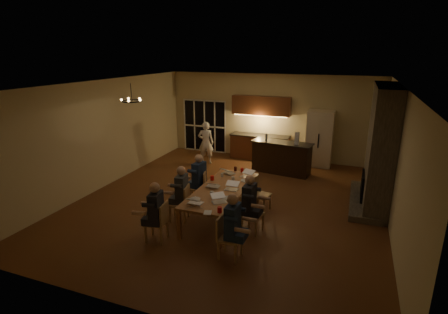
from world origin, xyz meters
TOP-DOWN VIEW (x-y plane):
  - floor at (0.00, 0.00)m, footprint 9.00×9.00m
  - back_wall at (0.00, 4.52)m, footprint 8.00×0.04m
  - left_wall at (-4.02, 0.00)m, footprint 0.04×9.00m
  - right_wall at (4.02, 0.00)m, footprint 0.04×9.00m
  - ceiling at (0.00, 0.00)m, footprint 8.00×9.00m
  - french_doors at (-2.70, 4.47)m, footprint 1.86×0.08m
  - fireplace at (3.70, 1.20)m, footprint 0.58×2.50m
  - kitchenette at (-0.30, 4.20)m, footprint 2.24×0.68m
  - refrigerator at (1.90, 4.15)m, footprint 0.90×0.68m
  - dining_table at (0.12, -0.90)m, footprint 1.10×2.83m
  - bar_island at (0.81, 2.89)m, footprint 2.09×0.97m
  - chair_left_near at (-0.80, -2.49)m, footprint 0.49×0.49m
  - chair_left_mid at (-0.79, -1.45)m, footprint 0.52×0.52m
  - chair_left_far at (-0.81, -0.34)m, footprint 0.54×0.54m
  - chair_right_near at (0.93, -2.56)m, footprint 0.45×0.45m
  - chair_right_mid at (1.04, -1.38)m, footprint 0.52×0.52m
  - chair_right_far at (0.94, -0.23)m, footprint 0.52×0.52m
  - person_left_near at (-0.75, -2.55)m, footprint 0.70×0.70m
  - person_right_near at (0.97, -2.54)m, footprint 0.60×0.60m
  - person_left_mid at (-0.74, -1.39)m, footprint 0.69×0.69m
  - person_right_mid at (0.97, -1.40)m, footprint 0.62×0.62m
  - person_left_far at (-0.76, -0.34)m, footprint 0.66×0.66m
  - standing_person at (-2.01, 2.99)m, footprint 0.65×0.51m
  - chandelier at (-2.45, -0.72)m, footprint 0.54×0.54m
  - laptop_a at (-0.12, -1.92)m, footprint 0.34×0.30m
  - laptop_b at (0.35, -1.69)m, footprint 0.42×0.42m
  - laptop_c at (-0.14, -0.87)m, footprint 0.34×0.30m
  - laptop_d at (0.36, -0.89)m, footprint 0.33×0.29m
  - laptop_e at (-0.10, 0.20)m, footprint 0.41×0.39m
  - laptop_f at (0.44, 0.09)m, footprint 0.39×0.36m
  - mug_front at (0.04, -1.38)m, footprint 0.07×0.07m
  - mug_mid at (0.19, -0.28)m, footprint 0.09×0.09m
  - mug_back at (-0.18, -0.11)m, footprint 0.07×0.07m
  - redcup_near at (0.55, -2.16)m, footprint 0.10×0.10m
  - redcup_mid at (-0.33, -0.45)m, footprint 0.10×0.10m
  - redcup_far at (0.21, 0.42)m, footprint 0.08×0.08m
  - can_silver at (0.13, -1.53)m, footprint 0.07×0.07m
  - can_cola at (-0.00, 0.47)m, footprint 0.07×0.07m
  - plate_near at (0.44, -1.43)m, footprint 0.24×0.24m
  - plate_left at (-0.22, -1.74)m, footprint 0.25×0.25m
  - plate_far at (0.51, -0.19)m, footprint 0.26×0.26m
  - notepad at (0.32, -2.27)m, footprint 0.21×0.25m
  - bar_bottle at (0.26, 2.92)m, footprint 0.08×0.08m
  - bar_blender at (1.32, 2.74)m, footprint 0.13×0.13m

SIDE VIEW (x-z plane):
  - floor at x=0.00m, z-range 0.00..0.00m
  - dining_table at x=0.12m, z-range 0.00..0.75m
  - chair_left_near at x=-0.80m, z-range 0.00..0.89m
  - chair_left_mid at x=-0.79m, z-range 0.00..0.89m
  - chair_left_far at x=-0.81m, z-range 0.00..0.89m
  - chair_right_near at x=0.93m, z-range 0.00..0.89m
  - chair_right_mid at x=1.04m, z-range 0.00..0.89m
  - chair_right_far at x=0.94m, z-range 0.00..0.89m
  - bar_island at x=0.81m, z-range 0.00..1.08m
  - person_left_near at x=-0.75m, z-range 0.00..1.38m
  - person_right_near at x=0.97m, z-range 0.00..1.38m
  - person_left_mid at x=-0.74m, z-range 0.00..1.38m
  - person_right_mid at x=0.97m, z-range 0.00..1.38m
  - person_left_far at x=-0.76m, z-range 0.00..1.38m
  - notepad at x=0.32m, z-range 0.75..0.76m
  - plate_near at x=0.44m, z-range 0.75..0.77m
  - plate_left at x=-0.22m, z-range 0.75..0.77m
  - plate_far at x=0.51m, z-range 0.75..0.77m
  - standing_person at x=-2.01m, z-range 0.00..1.56m
  - mug_front at x=0.04m, z-range 0.75..0.85m
  - mug_mid at x=0.19m, z-range 0.75..0.85m
  - mug_back at x=-0.18m, z-range 0.75..0.85m
  - redcup_near at x=0.55m, z-range 0.75..0.87m
  - redcup_mid at x=-0.33m, z-range 0.75..0.87m
  - redcup_far at x=0.21m, z-range 0.75..0.87m
  - can_silver at x=0.13m, z-range 0.75..0.87m
  - can_cola at x=0.00m, z-range 0.75..0.87m
  - laptop_a at x=-0.12m, z-range 0.75..0.98m
  - laptop_b at x=0.35m, z-range 0.75..0.98m
  - laptop_c at x=-0.14m, z-range 0.75..0.98m
  - laptop_d at x=0.36m, z-range 0.75..0.98m
  - laptop_e at x=-0.10m, z-range 0.75..0.98m
  - laptop_f at x=0.44m, z-range 0.75..0.98m
  - refrigerator at x=1.90m, z-range 0.00..2.00m
  - french_doors at x=-2.70m, z-range 0.00..2.10m
  - kitchenette at x=-0.30m, z-range 0.00..2.40m
  - bar_bottle at x=0.26m, z-range 1.08..1.32m
  - bar_blender at x=1.32m, z-range 1.08..1.48m
  - back_wall at x=0.00m, z-range 0.00..3.20m
  - left_wall at x=-4.02m, z-range 0.00..3.20m
  - right_wall at x=4.02m, z-range 0.00..3.20m
  - fireplace at x=3.70m, z-range 0.00..3.20m
  - chandelier at x=-2.45m, z-range 2.73..2.77m
  - ceiling at x=0.00m, z-range 3.20..3.24m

